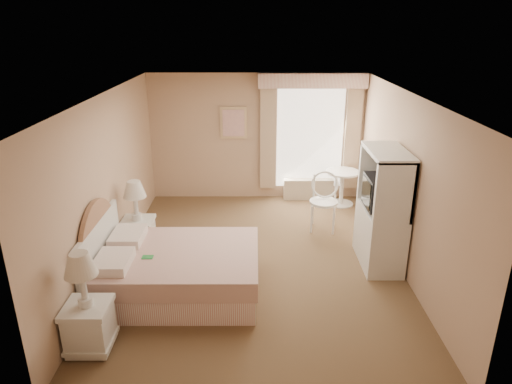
{
  "coord_description": "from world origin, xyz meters",
  "views": [
    {
      "loc": [
        -0.03,
        -6.07,
        3.41
      ],
      "look_at": [
        -0.02,
        0.3,
        1.02
      ],
      "focal_mm": 32.0,
      "sensor_mm": 36.0,
      "label": 1
    }
  ],
  "objects_px": {
    "bed": "(172,269)",
    "nightstand_near": "(88,315)",
    "nightstand_far": "(138,227)",
    "armoire": "(382,218)",
    "cafe_chair": "(324,196)",
    "round_table": "(342,182)"
  },
  "relations": [
    {
      "from": "bed",
      "to": "nightstand_near",
      "type": "height_order",
      "value": "bed"
    },
    {
      "from": "nightstand_far",
      "to": "armoire",
      "type": "bearing_deg",
      "value": -5.12
    },
    {
      "from": "nightstand_near",
      "to": "cafe_chair",
      "type": "xyz_separation_m",
      "value": [
        3.0,
        3.17,
        0.14
      ]
    },
    {
      "from": "bed",
      "to": "round_table",
      "type": "distance_m",
      "value": 4.18
    },
    {
      "from": "bed",
      "to": "armoire",
      "type": "relative_size",
      "value": 1.19
    },
    {
      "from": "round_table",
      "to": "nightstand_far",
      "type": "bearing_deg",
      "value": -150.46
    },
    {
      "from": "nightstand_near",
      "to": "round_table",
      "type": "bearing_deg",
      "value": 50.41
    },
    {
      "from": "cafe_chair",
      "to": "bed",
      "type": "bearing_deg",
      "value": -128.09
    },
    {
      "from": "nightstand_near",
      "to": "armoire",
      "type": "distance_m",
      "value": 4.14
    },
    {
      "from": "bed",
      "to": "cafe_chair",
      "type": "height_order",
      "value": "bed"
    },
    {
      "from": "nightstand_near",
      "to": "armoire",
      "type": "height_order",
      "value": "armoire"
    },
    {
      "from": "nightstand_far",
      "to": "cafe_chair",
      "type": "relative_size",
      "value": 1.16
    },
    {
      "from": "armoire",
      "to": "nightstand_near",
      "type": "bearing_deg",
      "value": -152.19
    },
    {
      "from": "bed",
      "to": "armoire",
      "type": "xyz_separation_m",
      "value": [
        2.94,
        0.79,
        0.39
      ]
    },
    {
      "from": "nightstand_near",
      "to": "round_table",
      "type": "xyz_separation_m",
      "value": [
        3.51,
        4.24,
        0.02
      ]
    },
    {
      "from": "nightstand_far",
      "to": "armoire",
      "type": "xyz_separation_m",
      "value": [
        3.65,
        -0.33,
        0.29
      ]
    },
    {
      "from": "bed",
      "to": "nightstand_far",
      "type": "xyz_separation_m",
      "value": [
        -0.72,
        1.12,
        0.1
      ]
    },
    {
      "from": "nightstand_far",
      "to": "bed",
      "type": "bearing_deg",
      "value": -57.42
    },
    {
      "from": "nightstand_near",
      "to": "round_table",
      "type": "height_order",
      "value": "nightstand_near"
    },
    {
      "from": "nightstand_near",
      "to": "nightstand_far",
      "type": "height_order",
      "value": "nightstand_near"
    },
    {
      "from": "bed",
      "to": "nightstand_far",
      "type": "distance_m",
      "value": 1.33
    },
    {
      "from": "nightstand_far",
      "to": "cafe_chair",
      "type": "bearing_deg",
      "value": 16.94
    }
  ]
}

